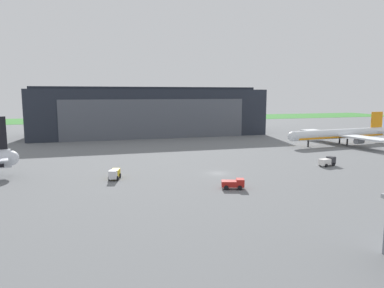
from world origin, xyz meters
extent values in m
plane|color=slate|center=(0.00, 0.00, 0.00)|extent=(440.00, 440.00, 0.00)
cube|color=#377E31|center=(0.00, 185.78, 0.04)|extent=(440.00, 56.00, 0.08)
cube|color=#232833|center=(-1.61, 84.41, 10.07)|extent=(99.38, 34.46, 20.15)
cube|color=#4C515B|center=(-1.61, 67.03, 8.06)|extent=(75.53, 0.30, 16.12)
cube|color=#232833|center=(-1.61, 84.41, 20.75)|extent=(99.38, 8.27, 1.20)
cylinder|color=silver|center=(58.85, 31.39, 4.01)|extent=(42.33, 7.93, 3.44)
sphere|color=silver|center=(37.87, 29.14, 4.01)|extent=(3.30, 3.30, 3.30)
sphere|color=silver|center=(79.83, 33.65, 4.01)|extent=(2.68, 2.68, 2.68)
cube|color=orange|center=(58.85, 31.39, 3.06)|extent=(38.98, 7.60, 0.60)
cube|color=orange|center=(76.48, 33.29, 8.65)|extent=(5.50, 0.98, 5.85)
cube|color=silver|center=(77.04, 35.97, 4.35)|extent=(4.29, 5.19, 0.28)
cube|color=silver|center=(77.59, 30.78, 4.35)|extent=(4.29, 5.19, 0.28)
cube|color=silver|center=(58.64, 41.25, 3.58)|extent=(8.61, 18.38, 0.56)
cube|color=silver|center=(60.74, 21.71, 3.58)|extent=(8.61, 18.38, 0.56)
cylinder|color=gray|center=(57.99, 39.76, 2.33)|extent=(3.45, 2.23, 1.89)
cylinder|color=gray|center=(59.79, 23.04, 2.33)|extent=(3.45, 2.23, 1.89)
cylinder|color=black|center=(44.58, 29.86, 1.14)|extent=(0.56, 0.56, 2.29)
cylinder|color=black|center=(60.33, 33.37, 1.14)|extent=(0.56, 0.56, 2.29)
cylinder|color=black|center=(60.72, 29.78, 1.14)|extent=(0.56, 0.56, 2.29)
sphere|color=silver|center=(-45.10, 10.34, 4.10)|extent=(3.29, 3.29, 3.29)
cube|color=silver|center=(-47.85, 13.02, 4.52)|extent=(4.35, 6.42, 0.28)
cube|color=silver|center=(-46.66, 6.83, 4.52)|extent=(4.35, 6.42, 0.28)
cube|color=silver|center=(-23.78, -0.60, 1.36)|extent=(1.94, 1.81, 1.77)
cube|color=yellow|center=(-23.15, 1.62, 1.22)|extent=(2.43, 3.51, 1.49)
cylinder|color=black|center=(-24.59, -0.15, 0.48)|extent=(0.51, 0.99, 0.96)
cylinder|color=black|center=(-22.86, -0.64, 0.48)|extent=(0.51, 0.99, 0.96)
cylinder|color=black|center=(-23.83, 2.52, 0.48)|extent=(0.51, 0.99, 0.96)
cylinder|color=black|center=(-22.10, 2.02, 0.48)|extent=(0.51, 0.99, 0.96)
cube|color=#AD1E19|center=(-0.61, -13.89, 1.20)|extent=(2.06, 2.36, 1.52)
cube|color=#AD1E19|center=(-2.66, -13.18, 1.00)|extent=(3.33, 2.80, 1.11)
cylinder|color=black|center=(-1.08, -14.87, 0.44)|extent=(0.92, 0.54, 0.89)
cylinder|color=black|center=(-0.37, -12.83, 0.44)|extent=(0.92, 0.54, 0.89)
cylinder|color=black|center=(-3.53, -14.02, 0.44)|extent=(0.92, 0.54, 0.89)
cylinder|color=black|center=(-2.83, -11.98, 0.44)|extent=(0.92, 0.54, 0.89)
cube|color=#2D2D33|center=(31.10, 0.40, 1.36)|extent=(2.18, 2.14, 1.86)
cube|color=white|center=(28.79, -0.22, 1.17)|extent=(3.33, 2.44, 1.48)
cylinder|color=black|center=(31.29, -0.54, 0.43)|extent=(0.89, 0.47, 0.85)
cylinder|color=black|center=(30.80, 1.31, 0.43)|extent=(0.89, 0.47, 0.85)
cylinder|color=black|center=(28.52, -1.28, 0.43)|extent=(0.89, 0.47, 0.85)
cylinder|color=black|center=(28.03, 0.57, 0.43)|extent=(0.89, 0.47, 0.85)
camera|label=1|loc=(-28.35, -75.14, 18.18)|focal=33.10mm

